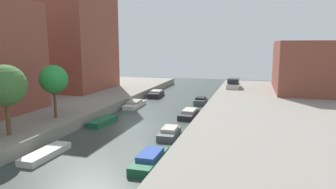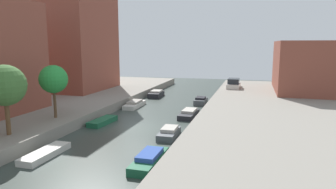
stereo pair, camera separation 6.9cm
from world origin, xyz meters
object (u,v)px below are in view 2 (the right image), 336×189
low_block_right (313,66)px  moored_boat_left_1 (45,153)px  moored_boat_right_3 (169,133)px  moored_boat_left_4 (156,94)px  apartment_tower_far (71,28)px  moored_boat_right_4 (189,114)px  parked_car (234,84)px  moored_boat_left_2 (103,121)px  moored_boat_right_2 (149,159)px  moored_boat_left_3 (135,104)px  street_tree_1 (5,86)px  street_tree_2 (53,79)px  moored_boat_right_5 (201,101)px

low_block_right → moored_boat_left_1: 37.32m
moored_boat_right_3 → moored_boat_left_4: bearing=111.3°
apartment_tower_far → moored_boat_right_4: size_ratio=4.44×
parked_car → moored_boat_left_2: (-10.95, -21.50, -1.36)m
apartment_tower_far → moored_boat_left_2: 20.89m
low_block_right → moored_boat_right_2: bearing=-115.5°
moored_boat_left_3 → parked_car: bearing=50.2°
street_tree_1 → moored_boat_left_3: size_ratio=1.12×
moored_boat_left_2 → moored_boat_right_2: (7.73, -8.33, 0.11)m
low_block_right → moored_boat_left_1: bearing=-125.4°
street_tree_1 → moored_boat_right_4: size_ratio=1.27×
street_tree_2 → parked_car: bearing=59.3°
parked_car → moored_boat_right_3: size_ratio=1.35×
apartment_tower_far → moored_boat_right_5: (19.59, -1.54, -9.61)m
moored_boat_right_2 → moored_boat_right_5: bearing=90.8°
moored_boat_left_3 → moored_boat_right_4: moored_boat_left_3 is taller
street_tree_1 → moored_boat_left_2: bearing=67.5°
low_block_right → moored_boat_right_5: low_block_right is taller
moored_boat_right_4 → street_tree_1: bearing=-129.4°
apartment_tower_far → street_tree_2: apartment_tower_far is taller
moored_boat_right_2 → moored_boat_right_3: bearing=93.8°
parked_car → moored_boat_right_5: parked_car is taller
parked_car → moored_boat_right_3: (-3.63, -23.76, -1.27)m
street_tree_1 → moored_boat_left_1: street_tree_1 is taller
low_block_right → moored_boat_right_5: bearing=-148.2°
moored_boat_right_4 → moored_boat_right_5: bearing=90.0°
apartment_tower_far → moored_boat_left_1: 27.84m
moored_boat_left_2 → parked_car: bearing=63.0°
moored_boat_left_3 → moored_boat_right_4: 8.16m
street_tree_2 → moored_boat_left_1: bearing=-59.5°
street_tree_2 → moored_boat_left_4: (3.56, 18.57, -4.09)m
low_block_right → street_tree_1: (-25.19, -29.37, 0.11)m
moored_boat_right_5 → parked_car: bearing=69.0°
street_tree_2 → moored_boat_left_1: 8.54m
parked_car → moored_boat_left_2: parked_car is taller
parked_car → moored_boat_left_2: 24.17m
parked_car → moored_boat_right_2: parked_car is taller
moored_boat_right_2 → moored_boat_right_4: moored_boat_right_2 is taller
parked_car → moored_boat_left_1: bearing=-109.1°
street_tree_1 → apartment_tower_far: bearing=111.8°
street_tree_1 → parked_car: 32.99m
low_block_right → moored_boat_right_2: 33.09m
moored_boat_left_1 → moored_boat_left_3: (-0.45, 17.25, 0.11)m
moored_boat_left_4 → moored_boat_right_5: (7.23, -3.64, -0.00)m
moored_boat_right_2 → moored_boat_right_3: 6.08m
moored_boat_left_3 → moored_boat_right_5: 8.51m
apartment_tower_far → moored_boat_left_4: 15.80m
moored_boat_left_3 → apartment_tower_far: bearing=155.2°
moored_boat_left_1 → moored_boat_right_3: bearing=44.0°
low_block_right → moored_boat_left_2: 30.82m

